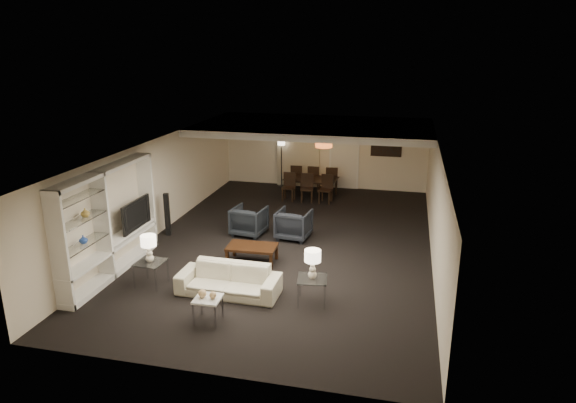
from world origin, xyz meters
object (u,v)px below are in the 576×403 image
(armchair_left, at_px, (249,221))
(vase_blue, at_px, (83,239))
(armchair_right, at_px, (294,224))
(vase_amber, at_px, (85,213))
(chair_nl, at_px, (288,187))
(side_table_left, at_px, (151,273))
(dining_table, at_px, (311,187))
(chair_fl, at_px, (297,177))
(floor_lamp, at_px, (281,163))
(pendant_light, at_px, (324,143))
(chair_fm, at_px, (314,178))
(side_table_right, at_px, (312,291))
(chair_fr, at_px, (332,179))
(marble_table, at_px, (208,309))
(table_lamp_right, at_px, (313,264))
(floor_speaker, at_px, (167,214))
(chair_nm, at_px, (307,188))
(coffee_table, at_px, (252,254))
(television, at_px, (132,214))
(chair_nr, at_px, (326,189))
(table_lamp_left, at_px, (149,249))
(sofa, at_px, (229,280))

(armchair_left, relative_size, vase_blue, 4.80)
(armchair_right, height_order, vase_amber, vase_amber)
(armchair_right, xyz_separation_m, chair_nl, (-0.89, 3.22, 0.06))
(side_table_left, xyz_separation_m, dining_table, (2.01, 7.17, 0.04))
(chair_fl, relative_size, floor_lamp, 0.52)
(armchair_left, bearing_deg, floor_lamp, -78.82)
(vase_amber, xyz_separation_m, chair_nl, (2.48, 6.95, -1.21))
(pendant_light, xyz_separation_m, chair_fm, (-0.53, 1.39, -1.48))
(side_table_right, height_order, chair_fl, chair_fl)
(chair_fr, bearing_deg, marble_table, 78.66)
(table_lamp_right, bearing_deg, dining_table, 100.98)
(side_table_right, xyz_separation_m, chair_fr, (-0.79, 7.82, 0.18))
(marble_table, relative_size, floor_speaker, 0.41)
(vase_amber, bearing_deg, side_table_left, 21.75)
(floor_lamp, bearing_deg, floor_speaker, -108.07)
(vase_blue, bearing_deg, side_table_right, 7.49)
(vase_amber, relative_size, chair_fl, 0.21)
(side_table_left, relative_size, chair_fl, 0.63)
(side_table_right, xyz_separation_m, vase_blue, (-4.48, -0.59, 0.89))
(chair_nm, bearing_deg, armchair_left, -113.43)
(chair_fl, relative_size, chair_fm, 1.00)
(side_table_right, relative_size, table_lamp_right, 0.97)
(floor_speaker, distance_m, dining_table, 5.31)
(chair_fr, distance_m, floor_lamp, 1.90)
(coffee_table, distance_m, chair_fl, 6.23)
(television, height_order, chair_nr, television)
(pendant_light, bearing_deg, vase_blue, -117.22)
(coffee_table, relative_size, dining_table, 0.66)
(marble_table, height_order, vase_amber, vase_amber)
(side_table_left, bearing_deg, chair_fl, 79.78)
(side_table_right, distance_m, television, 4.68)
(armchair_left, height_order, table_lamp_right, table_lamp_right)
(floor_lamp, bearing_deg, television, -104.76)
(television, xyz_separation_m, chair_fl, (2.45, 6.61, -0.64))
(table_lamp_left, bearing_deg, sofa, 0.00)
(marble_table, relative_size, chair_fm, 0.53)
(side_table_right, xyz_separation_m, dining_table, (-1.39, 7.17, 0.04))
(coffee_table, bearing_deg, table_lamp_left, -136.74)
(chair_fm, distance_m, floor_lamp, 1.33)
(table_lamp_left, distance_m, marble_table, 2.11)
(pendant_light, xyz_separation_m, armchair_left, (-1.43, -3.13, -1.54))
(floor_speaker, bearing_deg, armchair_left, 2.03)
(coffee_table, height_order, floor_lamp, floor_lamp)
(chair_fr, bearing_deg, armchair_left, 66.00)
(pendant_light, height_order, marble_table, pendant_light)
(marble_table, height_order, chair_fl, chair_fl)
(chair_nr, height_order, chair_fm, same)
(floor_lamp, bearing_deg, marble_table, -84.30)
(armchair_left, distance_m, chair_fr, 4.76)
(pendant_light, height_order, chair_fl, pendant_light)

